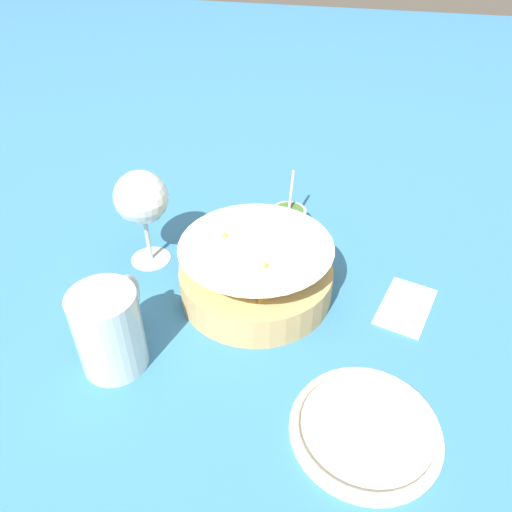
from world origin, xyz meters
name	(u,v)px	position (x,y,z in m)	size (l,w,h in m)	color
ground_plane	(258,306)	(0.00, 0.00, 0.00)	(4.00, 4.00, 0.00)	teal
food_basket	(255,272)	(0.02, 0.01, 0.04)	(0.22, 0.22, 0.10)	tan
sauce_cup	(289,217)	(0.21, -0.01, 0.02)	(0.07, 0.06, 0.09)	#B7B7BC
wine_glass	(141,200)	(0.07, 0.19, 0.11)	(0.08, 0.08, 0.16)	silver
beer_mug	(110,332)	(-0.14, 0.15, 0.05)	(0.13, 0.08, 0.11)	silver
side_plate	(366,428)	(-0.17, -0.16, 0.01)	(0.17, 0.17, 0.01)	silver
napkin	(406,306)	(0.04, -0.21, 0.00)	(0.12, 0.09, 0.01)	white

